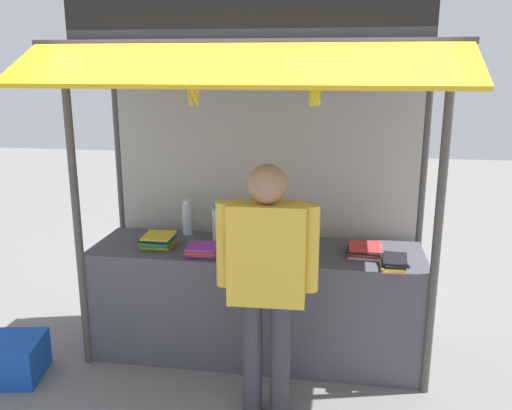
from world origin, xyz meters
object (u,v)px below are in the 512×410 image
Objects in this scene: banana_bunch_inner_right at (315,96)px; plastic_crate at (12,359)px; magazine_stack_front_left at (364,250)px; magazine_stack_back_right at (393,263)px; water_bottle_left at (217,223)px; banana_bunch_leftmost at (194,94)px; vendor_person at (267,270)px; magazine_stack_back_left at (204,250)px; water_bottle_rear_center at (265,233)px; magazine_stack_front_right at (159,240)px; water_bottle_center at (187,218)px.

plastic_crate is (-2.19, -0.20, -1.94)m from banana_bunch_inner_right.
magazine_stack_back_right is at bearing -53.88° from magazine_stack_front_left.
water_bottle_left reaches higher than plastic_crate.
banana_bunch_inner_right is 0.79m from banana_bunch_leftmost.
vendor_person reaches higher than plastic_crate.
banana_bunch_leftmost is at bearing -83.16° from magazine_stack_back_left.
magazine_stack_back_right is (0.96, -0.33, -0.07)m from water_bottle_rear_center.
plastic_crate is (-2.57, -0.65, -0.77)m from magazine_stack_front_left.
magazine_stack_front_right is at bearing 161.89° from magazine_stack_back_left.
vendor_person is at bearing -80.93° from water_bottle_rear_center.
banana_bunch_inner_right is (1.22, -0.40, 1.15)m from magazine_stack_front_right.
water_bottle_center is 1.35m from vendor_person.
magazine_stack_front_right is at bearing -112.07° from water_bottle_center.
banana_bunch_inner_right is at bearing -53.37° from water_bottle_rear_center.
water_bottle_center reaches higher than water_bottle_rear_center.
banana_bunch_leftmost is at bearing -42.89° from magazine_stack_front_right.
water_bottle_left is 1.03× the size of magazine_stack_front_right.
banana_bunch_leftmost is at bearing -171.79° from magazine_stack_back_right.
banana_bunch_leftmost reaches higher than water_bottle_rear_center.
banana_bunch_inner_right is 2.93m from plastic_crate.
water_bottle_left is at bearing 30.19° from plastic_crate.
banana_bunch_inner_right is (0.79, -0.62, 1.06)m from water_bottle_left.
vendor_person is at bearing -52.44° from water_bottle_center.
magazine_stack_front_left is (1.20, 0.19, -0.00)m from magazine_stack_back_left.
banana_bunch_leftmost is at bearing -89.64° from water_bottle_left.
magazine_stack_front_left is 1.31m from banana_bunch_inner_right.
water_bottle_center is (-0.29, 0.12, -0.00)m from water_bottle_left.
water_bottle_center is at bearing 67.93° from magazine_stack_front_right.
water_bottle_rear_center is 0.85× the size of magazine_stack_back_left.
banana_bunch_inner_right is (1.08, -0.74, 1.06)m from water_bottle_center.
water_bottle_center is 0.17× the size of vendor_person.
magazine_stack_front_left is at bearing -4.98° from water_bottle_rear_center.
banana_bunch_leftmost reaches higher than magazine_stack_back_left.
banana_bunch_leftmost reaches higher than water_bottle_center.
vendor_person is at bearing -46.69° from magazine_stack_back_left.
water_bottle_rear_center is at bearing 126.63° from banana_bunch_inner_right.
water_bottle_rear_center reaches higher than plastic_crate.
banana_bunch_inner_right is (-0.57, -0.20, 1.16)m from magazine_stack_back_right.
magazine_stack_front_right reaches higher than plastic_crate.
banana_bunch_leftmost is at bearing -33.83° from vendor_person.
magazine_stack_front_right is 0.68× the size of plastic_crate.
magazine_stack_back_left is at bearing 96.84° from banana_bunch_leftmost.
banana_bunch_leftmost is (0.29, -0.74, 1.07)m from water_bottle_center.
magazine_stack_back_left is 0.62× the size of plastic_crate.
magazine_stack_back_left is at bearing -48.72° from vendor_person.
magazine_stack_front_left is 1.08× the size of magazine_stack_front_right.
magazine_stack_back_right is 0.99× the size of magazine_stack_front_right.
magazine_stack_front_right is 1.21m from vendor_person.
water_bottle_rear_center is 0.50m from magazine_stack_back_left.
magazine_stack_back_left is at bearing 161.87° from banana_bunch_inner_right.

